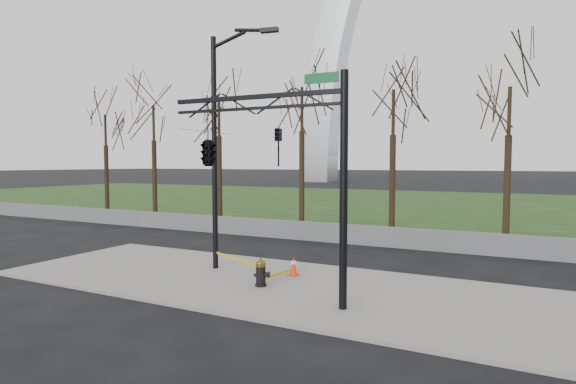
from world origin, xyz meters
The scene contains 10 objects.
ground centered at (0.00, 0.00, 0.00)m, with size 500.00×500.00×0.00m, color black.
sidewalk centered at (0.00, 0.00, 0.05)m, with size 18.00×6.00×0.10m, color gray.
grass_strip centered at (0.00, 30.00, 0.03)m, with size 120.00×40.00×0.06m, color #1D3714.
guardrail centered at (0.00, 8.00, 0.45)m, with size 60.00×0.30×0.90m, color #59595B.
tree_row centered at (-4.68, 12.00, 4.45)m, with size 36.64×4.00×8.89m.
fire_hydrant centered at (-0.10, -0.50, 0.49)m, with size 0.52×0.36×0.84m.
traffic_cone centered at (0.19, 1.08, 0.40)m, with size 0.40×0.40×0.60m.
street_light centered at (-2.47, 0.84, 4.69)m, with size 2.38×0.59×8.21m.
traffic_signal_mast centered at (-0.46, -1.51, 4.15)m, with size 5.10×2.50×6.00m.
caution_tape centered at (-0.88, 0.20, 0.53)m, with size 2.88×1.60×0.43m.
Camera 1 is at (6.55, -11.96, 3.73)m, focal length 28.25 mm.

